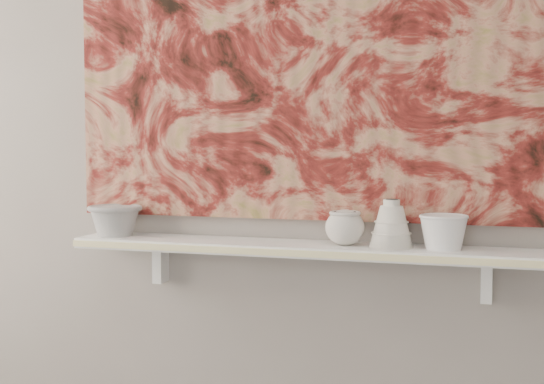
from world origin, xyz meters
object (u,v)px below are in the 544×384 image
at_px(shelf, 308,249).
at_px(cup_cream, 345,227).
at_px(painting, 315,30).
at_px(bell_vessel, 391,223).
at_px(bowl_white, 444,232).
at_px(bowl_grey, 115,220).

distance_m(shelf, cup_cream, 0.13).
distance_m(painting, bell_vessel, 0.60).
bearing_deg(painting, bell_vessel, -18.78).
bearing_deg(shelf, bowl_white, 0.00).
bearing_deg(cup_cream, bowl_grey, 180.00).
bearing_deg(cup_cream, bell_vessel, 0.00).
bearing_deg(painting, bowl_grey, -172.50).
bearing_deg(bowl_white, cup_cream, 180.00).
bearing_deg(painting, cup_cream, -36.91).
xyz_separation_m(bowl_grey, bowl_white, (0.99, 0.00, -0.00)).
height_order(painting, bell_vessel, painting).
relative_size(cup_cream, bowl_white, 0.83).
relative_size(bell_vessel, bowl_white, 1.01).
bearing_deg(shelf, bell_vessel, 0.00).
relative_size(bowl_grey, cup_cream, 1.53).
bearing_deg(painting, bowl_white, -12.04).
height_order(painting, bowl_white, painting).
relative_size(shelf, cup_cream, 12.80).
height_order(cup_cream, bowl_white, cup_cream).
xyz_separation_m(shelf, bowl_white, (0.38, 0.00, 0.06)).
distance_m(painting, bowl_white, 0.68).
distance_m(painting, cup_cream, 0.58).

